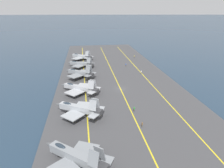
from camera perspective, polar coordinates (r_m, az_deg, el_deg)
name	(u,v)px	position (r m, az deg, el deg)	size (l,w,h in m)	color
ground_plane	(120,90)	(82.24, 2.39, -1.58)	(2000.00, 2000.00, 0.00)	#23384C
carrier_deck	(120,89)	(82.17, 2.40, -1.46)	(206.69, 52.04, 0.40)	#424244
deck_stripe_foul_line	(154,87)	(85.70, 11.86, -0.79)	(186.02, 0.36, 0.01)	yellow
deck_stripe_centerline	(120,89)	(82.09, 2.40, -1.32)	(186.02, 0.36, 0.01)	yellow
deck_stripe_edge_line	(85,90)	(80.89, -7.63, -1.85)	(186.02, 0.36, 0.01)	yellow
parked_jet_nearest	(75,156)	(44.54, -10.60, -19.59)	(13.71, 15.30, 6.55)	gray
parked_jet_second	(78,108)	(61.64, -9.57, -6.88)	(12.79, 15.73, 6.59)	#9EA3A8
parked_jet_third	(80,88)	(77.89, -9.24, -1.06)	(13.50, 16.21, 6.19)	#A8AAAF
parked_jet_fourth	(80,73)	(95.06, -9.19, 3.23)	(13.59, 15.00, 6.54)	gray
parked_jet_fifth	(81,64)	(112.41, -8.96, 5.78)	(12.40, 15.70, 5.91)	gray
parked_jet_sixth	(81,56)	(129.74, -8.84, 7.85)	(13.96, 15.21, 6.22)	#9EA3A8
crew_blue_vest	(126,65)	(113.56, 3.98, 5.51)	(0.37, 0.45, 1.79)	#383328
crew_green_vest	(134,109)	(64.40, 6.36, -7.08)	(0.32, 0.42, 1.74)	#4C473D
crew_white_vest	(141,72)	(101.24, 8.36, 3.42)	(0.39, 0.45, 1.82)	#232328
crew_brown_vest	(142,124)	(56.85, 8.61, -11.33)	(0.38, 0.26, 1.71)	#4C473D
crew_yellow_vest	(134,57)	(133.70, 6.37, 7.80)	(0.40, 0.30, 1.83)	#232328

